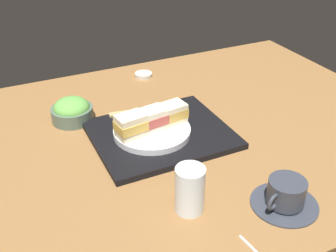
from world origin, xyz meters
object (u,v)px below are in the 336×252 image
object	(u,v)px
chopsticks_pair	(147,110)
drinking_glass	(190,189)
sandwich_middle	(152,119)
coffee_cup	(286,195)
sandwich_near	(172,113)
sandwich_far	(131,126)
small_sauce_dish	(143,75)
salad_bowl	(72,111)
sandwich_plate	(152,131)

from	to	relation	value
chopsticks_pair	drinking_glass	distance (cm)	41.52
sandwich_middle	coffee_cup	world-z (taller)	sandwich_middle
sandwich_near	sandwich_far	xyz separation A→B (cm)	(12.39, 1.75, 0.29)
chopsticks_pair	sandwich_middle	bearing A→B (deg)	73.06
coffee_cup	drinking_glass	world-z (taller)	drinking_glass
coffee_cup	sandwich_near	bearing A→B (deg)	-76.30
drinking_glass	small_sauce_dish	size ratio (longest dim) A/B	1.73
sandwich_middle	sandwich_far	xyz separation A→B (cm)	(6.19, 0.87, 0.16)
sandwich_middle	coffee_cup	bearing A→B (deg)	112.86
sandwich_near	chopsticks_pair	bearing A→B (deg)	-78.06
chopsticks_pair	coffee_cup	xyz separation A→B (cm)	(-11.42, 48.37, 0.74)
sandwich_near	drinking_glass	distance (cm)	30.88
coffee_cup	drinking_glass	bearing A→B (deg)	-22.03
sandwich_far	sandwich_near	bearing A→B (deg)	-171.98
sandwich_near	small_sauce_dish	distance (cm)	38.57
coffee_cup	small_sauce_dish	world-z (taller)	coffee_cup
coffee_cup	sandwich_far	bearing A→B (deg)	-58.68
sandwich_middle	small_sauce_dish	distance (cm)	41.02
sandwich_far	salad_bowl	size ratio (longest dim) A/B	0.69
sandwich_near	salad_bowl	xyz separation A→B (cm)	(22.87, -18.27, -2.96)
salad_bowl	coffee_cup	xyz separation A→B (cm)	(-31.86, 55.16, -0.35)
chopsticks_pair	small_sauce_dish	world-z (taller)	chopsticks_pair
sandwich_middle	salad_bowl	world-z (taller)	sandwich_middle
salad_bowl	chopsticks_pair	xyz separation A→B (cm)	(-20.44, 6.79, -1.09)
sandwich_middle	coffee_cup	xyz separation A→B (cm)	(-15.18, 36.01, -3.44)
salad_bowl	chopsticks_pair	distance (cm)	21.57
chopsticks_pair	drinking_glass	bearing A→B (deg)	79.49
sandwich_far	salad_bowl	world-z (taller)	sandwich_far
small_sauce_dish	chopsticks_pair	bearing A→B (deg)	69.83
salad_bowl	coffee_cup	size ratio (longest dim) A/B	0.82
sandwich_far	sandwich_plate	bearing A→B (deg)	-171.98
sandwich_middle	coffee_cup	size ratio (longest dim) A/B	0.57
sandwich_near	sandwich_far	size ratio (longest dim) A/B	1.02
sandwich_plate	chopsticks_pair	xyz separation A→B (cm)	(-3.76, -12.36, -0.49)
sandwich_plate	small_sauce_dish	size ratio (longest dim) A/B	3.40
chopsticks_pair	drinking_glass	size ratio (longest dim) A/B	2.14
sandwich_plate	salad_bowl	xyz separation A→B (cm)	(16.68, -19.15, 0.60)
chopsticks_pair	coffee_cup	bearing A→B (deg)	103.28
sandwich_plate	coffee_cup	world-z (taller)	coffee_cup
sandwich_plate	drinking_glass	world-z (taller)	drinking_glass
coffee_cup	salad_bowl	bearing A→B (deg)	-59.99
chopsticks_pair	sandwich_near	bearing A→B (deg)	101.94
sandwich_near	chopsticks_pair	distance (cm)	12.42
coffee_cup	small_sauce_dish	distance (cm)	74.47
drinking_glass	sandwich_far	bearing A→B (deg)	-84.98
small_sauce_dish	sandwich_far	bearing A→B (deg)	63.57
sandwich_near	drinking_glass	size ratio (longest dim) A/B	0.79
sandwich_plate	sandwich_far	xyz separation A→B (cm)	(6.19, 0.87, 3.85)
sandwich_plate	sandwich_near	size ratio (longest dim) A/B	2.48
sandwich_far	chopsticks_pair	bearing A→B (deg)	-126.97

